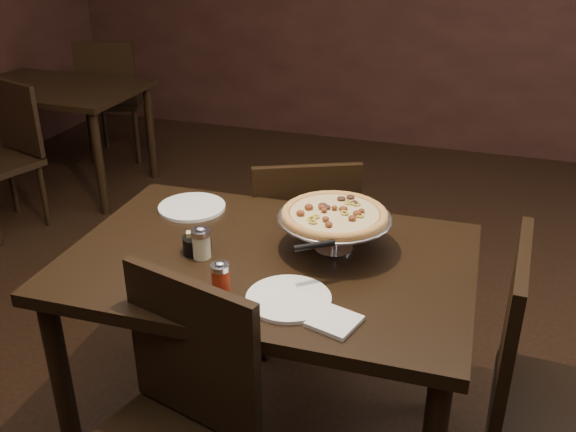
% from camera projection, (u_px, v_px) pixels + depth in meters
% --- Properties ---
extents(room, '(6.04, 7.04, 2.84)m').
position_uv_depth(room, '(274.00, 71.00, 1.96)').
color(room, black).
rests_on(room, ground).
extents(dining_table, '(1.34, 0.91, 0.82)m').
position_uv_depth(dining_table, '(269.00, 285.00, 2.15)').
color(dining_table, black).
rests_on(dining_table, ground).
extents(background_table, '(1.18, 0.79, 0.74)m').
position_uv_depth(background_table, '(55.00, 100.00, 4.47)').
color(background_table, black).
rests_on(background_table, ground).
extents(pizza_stand, '(0.38, 0.38, 0.16)m').
position_uv_depth(pizza_stand, '(334.00, 215.00, 2.09)').
color(pizza_stand, silver).
rests_on(pizza_stand, dining_table).
extents(parmesan_shaker, '(0.06, 0.06, 0.11)m').
position_uv_depth(parmesan_shaker, '(201.00, 243.00, 2.07)').
color(parmesan_shaker, beige).
rests_on(parmesan_shaker, dining_table).
extents(pepper_flake_shaker, '(0.06, 0.06, 0.10)m').
position_uv_depth(pepper_flake_shaker, '(220.00, 277.00, 1.89)').
color(pepper_flake_shaker, maroon).
rests_on(pepper_flake_shaker, dining_table).
extents(packet_caddy, '(0.09, 0.09, 0.07)m').
position_uv_depth(packet_caddy, '(197.00, 244.00, 2.11)').
color(packet_caddy, black).
rests_on(packet_caddy, dining_table).
extents(napkin_stack, '(0.15, 0.15, 0.01)m').
position_uv_depth(napkin_stack, '(334.00, 321.00, 1.76)').
color(napkin_stack, white).
rests_on(napkin_stack, dining_table).
extents(plate_left, '(0.25, 0.25, 0.01)m').
position_uv_depth(plate_left, '(192.00, 207.00, 2.43)').
color(plate_left, white).
rests_on(plate_left, dining_table).
extents(plate_near, '(0.25, 0.25, 0.01)m').
position_uv_depth(plate_near, '(289.00, 299.00, 1.86)').
color(plate_near, white).
rests_on(plate_near, dining_table).
extents(serving_spatula, '(0.17, 0.17, 0.02)m').
position_uv_depth(serving_spatula, '(314.00, 246.00, 1.90)').
color(serving_spatula, silver).
rests_on(serving_spatula, pizza_stand).
extents(chair_far, '(0.58, 0.58, 0.94)m').
position_uv_depth(chair_far, '(302.00, 247.00, 2.80)').
color(chair_far, black).
rests_on(chair_far, ground).
extents(chair_side, '(0.49, 0.49, 1.01)m').
position_uv_depth(chair_side, '(547.00, 394.00, 1.90)').
color(chair_side, black).
rests_on(chair_side, ground).
extents(bg_chair_far, '(0.56, 0.56, 0.96)m').
position_uv_depth(bg_chair_far, '(113.00, 95.00, 5.01)').
color(bg_chair_far, black).
rests_on(bg_chair_far, ground).
extents(bg_chair_near, '(0.53, 0.53, 0.91)m').
position_uv_depth(bg_chair_near, '(5.00, 152.00, 3.95)').
color(bg_chair_near, black).
rests_on(bg_chair_near, ground).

